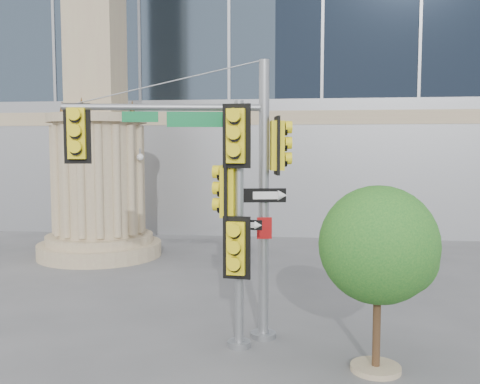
# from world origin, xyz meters

# --- Properties ---
(ground) EXTENTS (120.00, 120.00, 0.00)m
(ground) POSITION_xyz_m (0.00, 0.00, 0.00)
(ground) COLOR #545456
(ground) RESTS_ON ground
(monument) EXTENTS (4.40, 4.40, 16.60)m
(monument) POSITION_xyz_m (-6.00, 9.00, 5.52)
(monument) COLOR tan
(monument) RESTS_ON ground
(main_signal_pole) EXTENTS (4.39, 1.23, 5.70)m
(main_signal_pole) POSITION_xyz_m (-0.43, 1.29, 3.54)
(main_signal_pole) COLOR slate
(main_signal_pole) RESTS_ON ground
(secondary_signal_pole) EXTENTS (0.84, 0.67, 4.85)m
(secondary_signal_pole) POSITION_xyz_m (0.08, 0.82, 2.85)
(secondary_signal_pole) COLOR slate
(secondary_signal_pole) RESTS_ON ground
(street_tree) EXTENTS (2.13, 2.08, 3.31)m
(street_tree) POSITION_xyz_m (2.74, 0.11, 2.18)
(street_tree) COLOR tan
(street_tree) RESTS_ON ground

